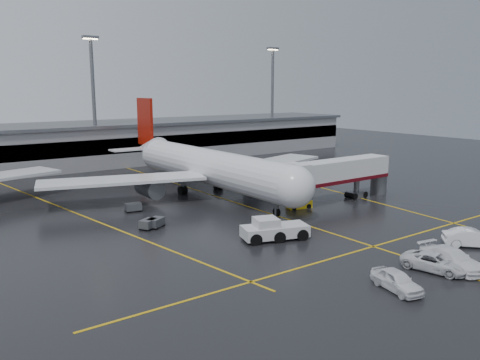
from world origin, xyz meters
TOP-DOWN VIEW (x-y plane):
  - ground at (0.00, 0.00)m, footprint 220.00×220.00m
  - apron_line_centre at (0.00, 0.00)m, footprint 0.25×90.00m
  - apron_line_stop at (0.00, -22.00)m, footprint 60.00×0.25m
  - apron_line_left at (-20.00, 10.00)m, footprint 9.99×69.35m
  - apron_line_right at (18.00, 10.00)m, footprint 7.57×69.64m
  - terminal at (0.00, 47.93)m, footprint 122.00×19.00m
  - light_mast_mid at (-5.00, 42.00)m, footprint 3.00×1.20m
  - light_mast_right at (40.00, 42.00)m, footprint 3.00×1.20m
  - main_airliner at (0.00, 9.70)m, footprint 48.80×45.60m
  - jet_bridge at (11.87, -6.00)m, footprint 19.90×3.40m
  - pushback_tractor at (-6.61, -14.21)m, footprint 7.47×4.84m
  - belt_loader at (4.99, -5.74)m, footprint 3.54×2.21m
  - service_van_a at (-1.04, -29.45)m, footprint 3.85×6.10m
  - service_van_b at (0.66, -30.00)m, footprint 3.57×6.57m
  - service_van_c at (7.95, -27.84)m, footprint 5.18×5.33m
  - service_van_d at (-7.23, -30.06)m, footprint 2.93×5.06m
  - baggage_cart_a at (-14.57, -2.89)m, footprint 2.38×2.15m
  - baggage_cart_b at (-15.50, -2.90)m, footprint 2.38×2.14m
  - baggage_cart_c at (-13.59, 5.50)m, footprint 2.19×1.61m

SIDE VIEW (x-z plane):
  - ground at x=0.00m, z-range 0.00..0.00m
  - apron_line_centre at x=0.00m, z-range 0.00..0.02m
  - apron_line_stop at x=0.00m, z-range 0.00..0.02m
  - apron_line_left at x=-20.00m, z-range 0.00..0.02m
  - apron_line_right at x=18.00m, z-range 0.00..0.02m
  - belt_loader at x=4.99m, z-range -0.53..1.56m
  - baggage_cart_a at x=-14.57m, z-range 0.07..1.19m
  - baggage_cart_b at x=-15.50m, z-range 0.07..1.19m
  - baggage_cart_c at x=-13.59m, z-range 0.07..1.19m
  - service_van_a at x=-1.04m, z-range 0.00..1.57m
  - service_van_d at x=-7.23m, z-range 0.00..1.62m
  - service_van_b at x=0.66m, z-range 0.00..1.81m
  - service_van_c at x=7.95m, z-range 0.00..1.82m
  - pushback_tractor at x=-6.61m, z-range -0.25..2.23m
  - jet_bridge at x=11.87m, z-range 0.91..6.96m
  - main_airliner at x=0.00m, z-range -2.84..11.26m
  - terminal at x=0.00m, z-range 0.02..8.62m
  - light_mast_mid at x=-5.00m, z-range 1.75..27.20m
  - light_mast_right at x=40.00m, z-range 1.75..27.20m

